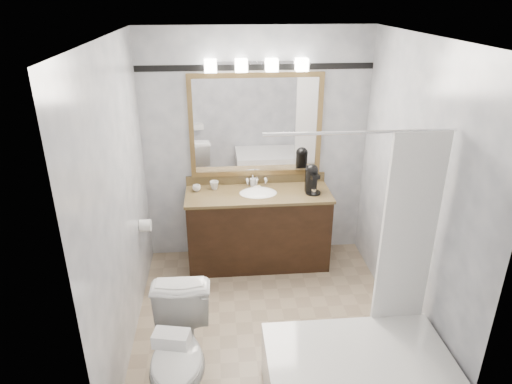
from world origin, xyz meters
TOP-DOWN VIEW (x-y plane):
  - room at (0.00, 0.00)m, footprint 2.42×2.62m
  - vanity at (0.00, 1.02)m, footprint 1.53×0.58m
  - mirror at (0.00, 1.28)m, footprint 1.40×0.04m
  - vanity_light_bar at (0.00, 1.23)m, footprint 1.02×0.14m
  - accent_stripe at (0.00, 1.29)m, footprint 2.40×0.01m
  - bathtub at (0.55, -0.90)m, footprint 1.30×0.75m
  - tp_roll at (-1.14, 0.66)m, footprint 0.11×0.12m
  - toilet at (-0.74, -0.78)m, footprint 0.46×0.79m
  - tissue_box at (-0.74, -1.12)m, footprint 0.24×0.16m
  - coffee_maker at (0.56, 0.99)m, footprint 0.16×0.20m
  - cup_left at (-0.65, 1.12)m, footprint 0.09×0.09m
  - cup_right at (-0.46, 1.16)m, footprint 0.10×0.10m
  - soap_bottle_a at (-0.04, 1.22)m, footprint 0.06×0.06m
  - soap_bar at (-0.00, 1.13)m, footprint 0.08×0.06m

SIDE VIEW (x-z plane):
  - bathtub at x=0.55m, z-range -0.70..1.26m
  - toilet at x=-0.74m, z-range 0.00..0.80m
  - vanity at x=0.00m, z-range -0.04..0.93m
  - tp_roll at x=-1.14m, z-range 0.64..0.76m
  - tissue_box at x=-0.74m, z-range 0.80..0.89m
  - soap_bar at x=0.00m, z-range 0.85..0.87m
  - cup_left at x=-0.65m, z-range 0.85..0.92m
  - cup_right at x=-0.46m, z-range 0.85..0.94m
  - soap_bottle_a at x=-0.04m, z-range 0.85..0.97m
  - coffee_maker at x=0.56m, z-range 0.85..1.16m
  - room at x=0.00m, z-range -0.01..2.51m
  - mirror at x=0.00m, z-range 0.95..2.05m
  - accent_stripe at x=0.00m, z-range 2.07..2.13m
  - vanity_light_bar at x=0.00m, z-range 2.07..2.19m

